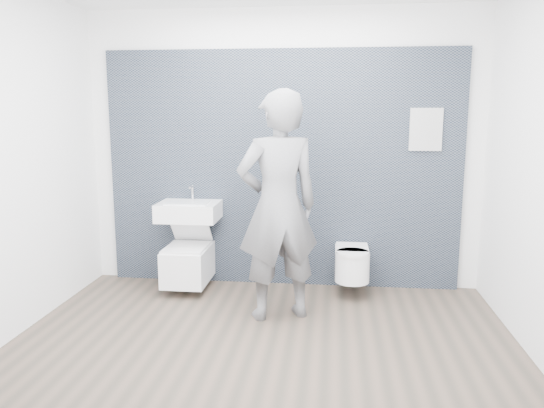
# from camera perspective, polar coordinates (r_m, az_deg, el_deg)

# --- Properties ---
(ground) EXTENTS (4.00, 4.00, 0.00)m
(ground) POSITION_cam_1_polar(r_m,az_deg,el_deg) (4.32, -0.94, -14.59)
(ground) COLOR #4F4035
(ground) RESTS_ON ground
(room_shell) EXTENTS (4.00, 4.00, 4.00)m
(room_shell) POSITION_cam_1_polar(r_m,az_deg,el_deg) (3.93, -1.01, 9.12)
(room_shell) COLOR white
(room_shell) RESTS_ON ground
(tile_wall) EXTENTS (3.60, 0.06, 2.40)m
(tile_wall) POSITION_cam_1_polar(r_m,az_deg,el_deg) (5.68, 1.01, -8.42)
(tile_wall) COLOR black
(tile_wall) RESTS_ON ground
(washbasin) EXTENTS (0.60, 0.45, 0.45)m
(washbasin) POSITION_cam_1_polar(r_m,az_deg,el_deg) (5.40, -8.95, -0.72)
(washbasin) COLOR white
(washbasin) RESTS_ON ground
(toilet_square) EXTENTS (0.42, 0.61, 0.72)m
(toilet_square) POSITION_cam_1_polar(r_m,az_deg,el_deg) (5.45, -9.02, -6.18)
(toilet_square) COLOR white
(toilet_square) RESTS_ON ground
(toilet_rounded) EXTENTS (0.33, 0.56, 0.30)m
(toilet_rounded) POSITION_cam_1_polar(r_m,az_deg,el_deg) (5.27, 8.60, -6.33)
(toilet_rounded) COLOR white
(toilet_rounded) RESTS_ON ground
(info_placard) EXTENTS (0.31, 0.03, 0.41)m
(info_placard) POSITION_cam_1_polar(r_m,az_deg,el_deg) (5.69, 15.41, -8.78)
(info_placard) COLOR white
(info_placard) RESTS_ON ground
(visitor) EXTENTS (0.85, 0.72, 1.98)m
(visitor) POSITION_cam_1_polar(r_m,az_deg,el_deg) (4.54, 0.67, -0.27)
(visitor) COLOR slate
(visitor) RESTS_ON ground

